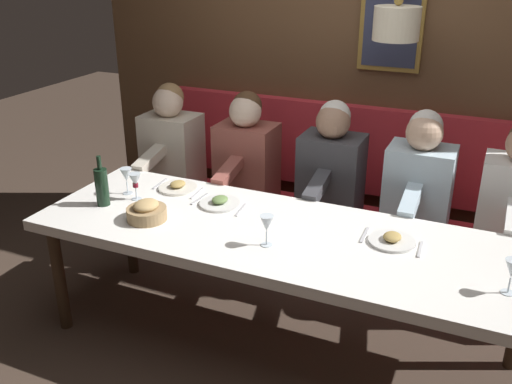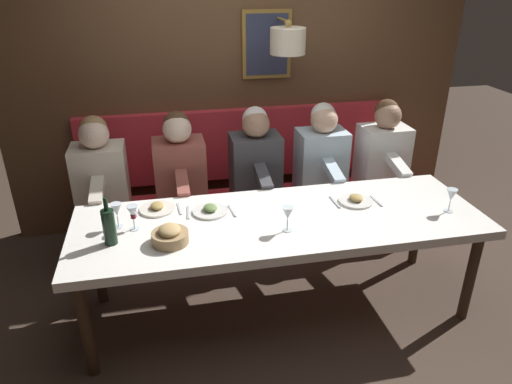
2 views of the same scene
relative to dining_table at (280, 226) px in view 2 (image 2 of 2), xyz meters
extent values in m
plane|color=#423328|center=(0.00, 0.00, -0.68)|extent=(12.00, 12.00, 0.00)
cube|color=white|center=(0.00, 0.00, 0.03)|extent=(0.90, 2.68, 0.06)
cylinder|color=#352416|center=(-0.35, -1.24, -0.34)|extent=(0.07, 0.07, 0.68)
cylinder|color=#352416|center=(-0.35, 1.24, -0.34)|extent=(0.07, 0.07, 0.68)
cylinder|color=#352416|center=(0.35, -1.24, -0.34)|extent=(0.07, 0.07, 0.68)
cylinder|color=#352416|center=(0.35, 1.24, -0.34)|extent=(0.07, 0.07, 0.68)
cube|color=red|center=(0.89, 0.00, -0.45)|extent=(0.52, 2.88, 0.45)
cube|color=brown|center=(1.48, 0.00, 0.77)|extent=(0.10, 4.08, 2.90)
cube|color=red|center=(1.39, 0.00, 0.09)|extent=(0.10, 2.88, 0.64)
cube|color=olive|center=(1.42, -0.22, 0.95)|extent=(0.04, 0.42, 0.56)
cube|color=#2D334C|center=(1.40, -0.22, 0.95)|extent=(0.01, 0.36, 0.50)
cylinder|color=#A37F38|center=(1.25, -0.32, 1.16)|extent=(0.35, 0.02, 0.02)
cylinder|color=beige|center=(1.08, -0.32, 1.02)|extent=(0.28, 0.28, 0.20)
sphere|color=#A37F38|center=(1.08, -0.32, 1.15)|extent=(0.06, 0.06, 0.06)
cube|color=white|center=(0.89, -1.13, 0.05)|extent=(0.30, 0.40, 0.56)
sphere|color=#A37A60|center=(0.87, -1.13, 0.43)|extent=(0.22, 0.22, 0.22)
sphere|color=#4C331E|center=(0.90, -1.13, 0.46)|extent=(0.20, 0.20, 0.20)
cube|color=white|center=(0.60, -1.13, 0.09)|extent=(0.33, 0.09, 0.14)
cube|color=silver|center=(0.89, -0.58, 0.05)|extent=(0.30, 0.40, 0.56)
sphere|color=#D1A889|center=(0.87, -0.58, 0.43)|extent=(0.22, 0.22, 0.22)
sphere|color=silver|center=(0.90, -0.58, 0.46)|extent=(0.20, 0.20, 0.20)
cube|color=silver|center=(0.60, -0.58, 0.09)|extent=(0.33, 0.09, 0.14)
cube|color=#3D3D42|center=(0.89, -0.02, 0.05)|extent=(0.30, 0.40, 0.56)
sphere|color=#A37A60|center=(0.87, -0.02, 0.43)|extent=(0.22, 0.22, 0.22)
sphere|color=silver|center=(0.90, -0.02, 0.46)|extent=(0.20, 0.20, 0.20)
cube|color=#3D3D42|center=(0.60, -0.02, 0.09)|extent=(0.33, 0.09, 0.14)
cube|color=#934C42|center=(0.89, 0.60, 0.05)|extent=(0.30, 0.40, 0.56)
sphere|color=beige|center=(0.87, 0.60, 0.43)|extent=(0.22, 0.22, 0.22)
sphere|color=#4C331E|center=(0.90, 0.60, 0.46)|extent=(0.20, 0.20, 0.20)
cube|color=#934C42|center=(0.60, 0.60, 0.09)|extent=(0.33, 0.09, 0.14)
cube|color=beige|center=(0.89, 1.20, 0.05)|extent=(0.30, 0.40, 0.56)
sphere|color=beige|center=(0.87, 1.20, 0.43)|extent=(0.22, 0.22, 0.22)
sphere|color=#937047|center=(0.90, 1.20, 0.46)|extent=(0.20, 0.20, 0.20)
cube|color=beige|center=(0.60, 1.20, 0.09)|extent=(0.33, 0.09, 0.14)
cylinder|color=silver|center=(0.18, 0.44, 0.07)|extent=(0.24, 0.24, 0.01)
ellipsoid|color=#668447|center=(0.18, 0.44, 0.09)|extent=(0.11, 0.09, 0.04)
cube|color=silver|center=(0.16, 0.29, 0.07)|extent=(0.17, 0.03, 0.01)
cube|color=silver|center=(0.20, 0.58, 0.07)|extent=(0.18, 0.03, 0.01)
cylinder|color=silver|center=(0.28, 0.79, 0.07)|extent=(0.24, 0.24, 0.01)
ellipsoid|color=#AD8E4C|center=(0.28, 0.79, 0.09)|extent=(0.11, 0.09, 0.04)
cube|color=silver|center=(0.26, 0.64, 0.07)|extent=(0.17, 0.03, 0.01)
cube|color=silver|center=(0.30, 0.93, 0.07)|extent=(0.18, 0.03, 0.01)
cylinder|color=silver|center=(0.12, -0.57, 0.07)|extent=(0.24, 0.24, 0.01)
ellipsoid|color=#AD8E4C|center=(0.12, -0.57, 0.09)|extent=(0.11, 0.09, 0.04)
cube|color=silver|center=(0.10, -0.72, 0.07)|extent=(0.17, 0.02, 0.01)
cube|color=silver|center=(0.14, -0.43, 0.07)|extent=(0.18, 0.02, 0.01)
cylinder|color=silver|center=(-0.14, -1.13, 0.06)|extent=(0.06, 0.06, 0.00)
cylinder|color=silver|center=(-0.14, -1.13, 0.10)|extent=(0.01, 0.01, 0.07)
cone|color=silver|center=(-0.14, -1.13, 0.18)|extent=(0.07, 0.07, 0.08)
cylinder|color=silver|center=(0.10, 1.03, 0.06)|extent=(0.06, 0.06, 0.00)
cylinder|color=silver|center=(0.10, 1.03, 0.10)|extent=(0.01, 0.01, 0.07)
cone|color=silver|center=(0.10, 1.03, 0.18)|extent=(0.07, 0.07, 0.08)
cylinder|color=silver|center=(-0.17, 0.00, 0.06)|extent=(0.06, 0.06, 0.00)
cylinder|color=silver|center=(-0.17, 0.00, 0.10)|extent=(0.01, 0.01, 0.07)
cone|color=silver|center=(-0.17, 0.00, 0.18)|extent=(0.07, 0.07, 0.08)
cylinder|color=silver|center=(0.04, 0.93, 0.06)|extent=(0.06, 0.06, 0.00)
cylinder|color=silver|center=(0.04, 0.93, 0.10)|extent=(0.01, 0.01, 0.07)
cone|color=silver|center=(0.04, 0.93, 0.18)|extent=(0.07, 0.07, 0.08)
cylinder|color=maroon|center=(0.04, 0.93, 0.15)|extent=(0.03, 0.03, 0.02)
cylinder|color=black|center=(-0.10, 1.06, 0.17)|extent=(0.08, 0.08, 0.22)
cylinder|color=black|center=(-0.10, 1.06, 0.32)|extent=(0.03, 0.03, 0.08)
cylinder|color=#9E7F56|center=(-0.16, 0.72, 0.10)|extent=(0.22, 0.22, 0.07)
ellipsoid|color=tan|center=(-0.16, 0.72, 0.15)|extent=(0.15, 0.13, 0.06)
camera|label=1|loc=(-2.49, -0.97, 1.44)|focal=39.84mm
camera|label=2|loc=(-2.61, 0.71, 1.54)|focal=33.10mm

